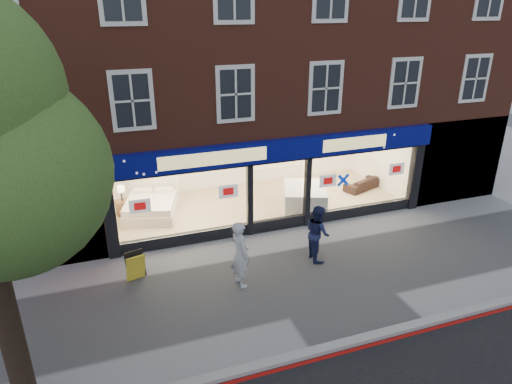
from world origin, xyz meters
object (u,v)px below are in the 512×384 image
mattress_stack (305,196)px  pedestrian_blue (318,233)px  pedestrian_grey (240,254)px  display_bed (151,205)px  a_board (135,266)px  sofa (362,183)px

mattress_stack → pedestrian_blue: size_ratio=1.37×
mattress_stack → pedestrian_grey: (-3.88, -4.07, 0.49)m
pedestrian_grey → pedestrian_blue: pedestrian_grey is taller
display_bed → a_board: bearing=-87.2°
sofa → pedestrian_blue: bearing=24.5°
display_bed → sofa: (8.61, -0.46, -0.10)m
display_bed → mattress_stack: size_ratio=1.10×
mattress_stack → display_bed: bearing=167.6°
a_board → display_bed: bearing=62.4°
display_bed → a_board: (-0.99, -4.05, -0.04)m
mattress_stack → a_board: size_ratio=2.89×
display_bed → pedestrian_grey: bearing=-55.4°
a_board → pedestrian_blue: 5.43m
sofa → pedestrian_grey: 8.43m
display_bed → pedestrian_blue: bearing=-30.7°
a_board → pedestrian_grey: size_ratio=0.43×
display_bed → sofa: bearing=13.4°
mattress_stack → pedestrian_grey: bearing=-133.7°
display_bed → pedestrian_grey: 5.60m
display_bed → mattress_stack: (5.61, -1.24, 0.04)m
mattress_stack → pedestrian_grey: pedestrian_grey is taller
a_board → pedestrian_grey: (2.72, -1.25, 0.56)m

